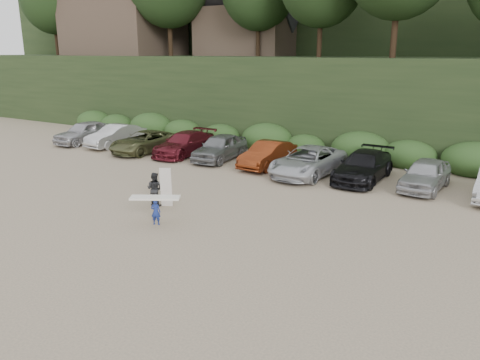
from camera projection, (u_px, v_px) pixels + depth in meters
The scene contains 4 objects.
ground at pixel (206, 235), 16.88m from camera, with size 120.00×120.00×0.00m, color tan.
parked_cars at pixel (331, 163), 24.43m from camera, with size 39.39×6.13×1.61m.
child_surfer at pixel (155, 206), 17.69m from camera, with size 1.88×1.38×1.12m.
adult_surfer at pixel (156, 189), 19.93m from camera, with size 1.22×0.68×1.72m.
Camera 1 is at (9.17, -12.85, 6.42)m, focal length 35.00 mm.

